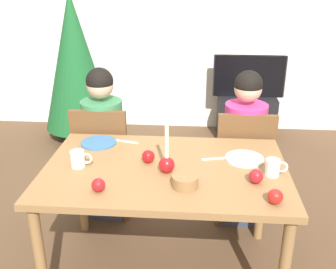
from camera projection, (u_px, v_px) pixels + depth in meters
name	position (u px, v px, depth m)	size (l,w,h in m)	color
back_wall	(185.00, 17.00, 4.45)	(6.40, 0.10, 2.60)	silver
dining_table	(165.00, 180.00, 2.31)	(1.40, 0.90, 0.75)	olive
chair_left	(104.00, 155.00, 2.96)	(0.40, 0.40, 0.90)	brown
chair_right	(243.00, 160.00, 2.89)	(0.40, 0.40, 0.90)	brown
person_left_child	(104.00, 147.00, 2.97)	(0.30, 0.30, 1.17)	#33384C
person_right_child	(243.00, 151.00, 2.90)	(0.30, 0.30, 1.17)	#33384C
tv_stand	(246.00, 116.00, 4.53)	(0.64, 0.40, 0.48)	black
tv	(249.00, 76.00, 4.35)	(0.79, 0.05, 0.46)	black
christmas_tree	(75.00, 61.00, 4.26)	(0.76, 0.76, 1.70)	brown
candle_centerpiece	(167.00, 161.00, 2.19)	(0.09, 0.09, 0.32)	red
plate_left	(99.00, 143.00, 2.58)	(0.23, 0.23, 0.01)	teal
plate_right	(244.00, 159.00, 2.36)	(0.23, 0.23, 0.01)	silver
mug_left	(78.00, 159.00, 2.26)	(0.13, 0.08, 0.10)	silver
mug_right	(273.00, 167.00, 2.17)	(0.12, 0.08, 0.09)	white
fork_left	(126.00, 141.00, 2.60)	(0.18, 0.01, 0.01)	silver
fork_right	(216.00, 159.00, 2.37)	(0.18, 0.01, 0.01)	silver
bowl_walnuts	(185.00, 181.00, 2.06)	(0.14, 0.14, 0.06)	olive
apple_near_candle	(256.00, 176.00, 2.09)	(0.08, 0.08, 0.08)	#AC1A20
apple_by_left_plate	(148.00, 156.00, 2.32)	(0.08, 0.08, 0.08)	#B21316
apple_by_right_mug	(98.00, 185.00, 2.02)	(0.07, 0.07, 0.07)	#AE181D
apple_far_edge	(275.00, 197.00, 1.91)	(0.08, 0.08, 0.08)	red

